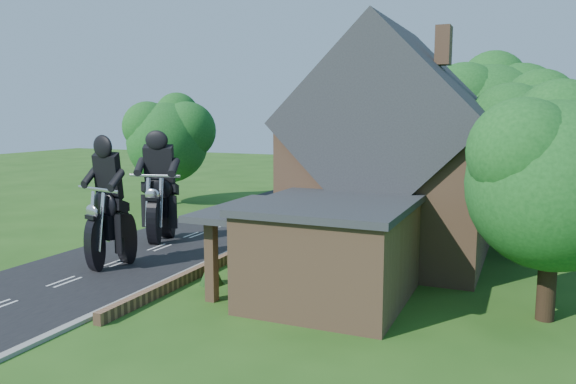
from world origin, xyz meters
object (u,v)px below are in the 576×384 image
at_px(motorcycle_lead, 111,248).
at_px(house, 393,160).
at_px(garden_wall, 258,243).
at_px(annex, 328,249).
at_px(motorcycle_follow, 161,225).

bearing_deg(motorcycle_lead, house, -133.60).
distance_m(garden_wall, motorcycle_lead, 6.96).
xyz_separation_m(house, motorcycle_lead, (-10.23, -6.64, -3.51)).
bearing_deg(motorcycle_lead, annex, -167.55).
xyz_separation_m(garden_wall, motorcycle_follow, (-5.02, -0.86, 0.63)).
bearing_deg(house, motorcycle_lead, -147.01).
bearing_deg(annex, garden_wall, 133.84).
bearing_deg(garden_wall, motorcycle_follow, -170.29).
xyz_separation_m(motorcycle_lead, motorcycle_follow, (-0.98, 4.78, 0.00)).
bearing_deg(motorcycle_follow, house, 178.65).
height_order(garden_wall, house, house).
xyz_separation_m(garden_wall, motorcycle_lead, (-4.04, -5.64, 0.63)).
distance_m(annex, motorcycle_lead, 9.65).
height_order(garden_wall, motorcycle_lead, motorcycle_lead).
height_order(house, motorcycle_lead, house).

